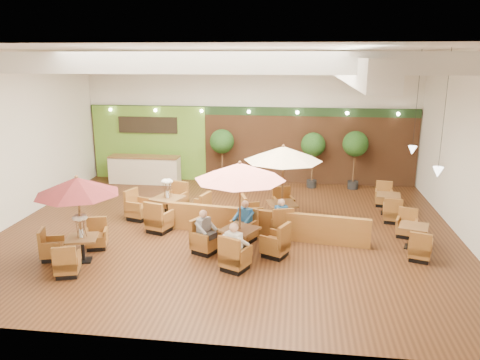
% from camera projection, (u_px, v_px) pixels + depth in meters
% --- Properties ---
extents(room, '(14.04, 14.00, 5.52)m').
position_uv_depth(room, '(241.00, 110.00, 14.89)').
color(room, '#381E0F').
rests_on(room, ground).
extents(service_counter, '(3.00, 0.75, 1.18)m').
position_uv_depth(service_counter, '(145.00, 170.00, 19.97)').
color(service_counter, beige).
rests_on(service_counter, ground).
extents(booth_divider, '(6.13, 1.07, 0.85)m').
position_uv_depth(booth_divider, '(265.00, 224.00, 13.98)').
color(booth_divider, brown).
rests_on(booth_divider, ground).
extents(table_0, '(2.29, 2.42, 2.36)m').
position_uv_depth(table_0, '(76.00, 200.00, 12.03)').
color(table_0, brown).
rests_on(table_0, ground).
extents(table_1, '(2.77, 2.77, 2.64)m').
position_uv_depth(table_1, '(240.00, 192.00, 12.40)').
color(table_1, brown).
rests_on(table_1, ground).
extents(table_2, '(2.59, 2.73, 2.65)m').
position_uv_depth(table_2, '(281.00, 168.00, 14.58)').
color(table_2, brown).
rests_on(table_2, ground).
extents(table_3, '(2.86, 2.86, 1.58)m').
position_uv_depth(table_3, '(168.00, 208.00, 15.39)').
color(table_3, brown).
rests_on(table_3, ground).
extents(table_4, '(0.95, 2.39, 0.85)m').
position_uv_depth(table_4, '(413.00, 237.00, 13.24)').
color(table_4, brown).
rests_on(table_4, ground).
extents(table_5, '(0.90, 2.41, 0.88)m').
position_uv_depth(table_5, '(388.00, 204.00, 16.11)').
color(table_5, brown).
rests_on(table_5, ground).
extents(topiary_0, '(1.01, 1.01, 2.36)m').
position_uv_depth(topiary_0, '(222.00, 144.00, 19.45)').
color(topiary_0, black).
rests_on(topiary_0, ground).
extents(topiary_1, '(0.99, 0.99, 2.29)m').
position_uv_depth(topiary_1, '(313.00, 147.00, 18.99)').
color(topiary_1, black).
rests_on(topiary_1, ground).
extents(topiary_2, '(1.03, 1.03, 2.39)m').
position_uv_depth(topiary_2, '(355.00, 146.00, 18.77)').
color(topiary_2, black).
rests_on(topiary_2, ground).
extents(diner_0, '(0.46, 0.44, 0.82)m').
position_uv_depth(diner_0, '(235.00, 242.00, 11.74)').
color(diner_0, white).
rests_on(diner_0, ground).
extents(diner_1, '(0.44, 0.43, 0.78)m').
position_uv_depth(diner_1, '(244.00, 217.00, 13.60)').
color(diner_1, '#2460A0').
rests_on(diner_1, ground).
extents(diner_2, '(0.43, 0.44, 0.78)m').
position_uv_depth(diner_2, '(205.00, 227.00, 12.79)').
color(diner_2, gray).
rests_on(diner_2, ground).
extents(diner_3, '(0.41, 0.37, 0.75)m').
position_uv_depth(diner_3, '(281.00, 213.00, 13.94)').
color(diner_3, '#2460A0').
rests_on(diner_3, ground).
extents(diner_4, '(0.40, 0.37, 0.73)m').
position_uv_depth(diner_4, '(281.00, 214.00, 13.95)').
color(diner_4, white).
rests_on(diner_4, ground).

